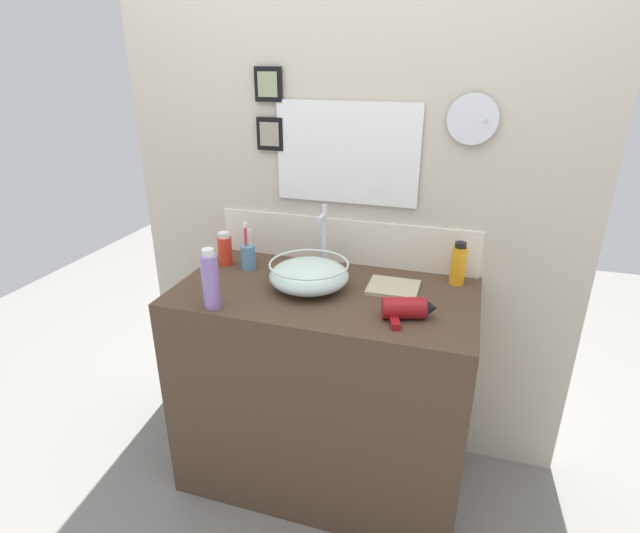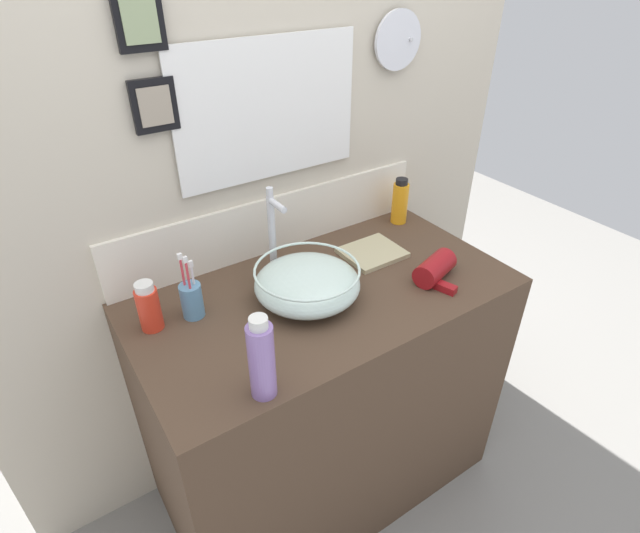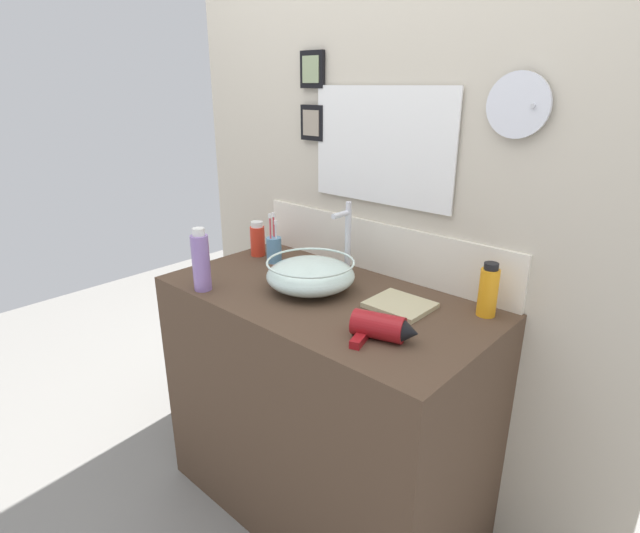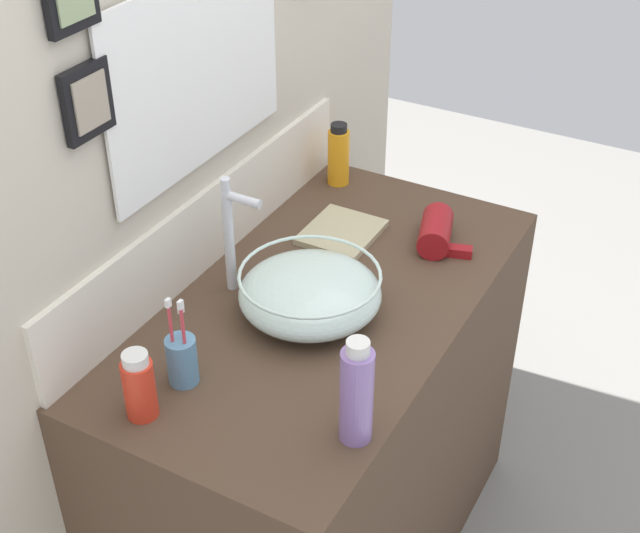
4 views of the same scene
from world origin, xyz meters
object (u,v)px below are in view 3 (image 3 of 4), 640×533
Objects in this scene: faucet at (347,235)px; toothbrush_cup at (274,249)px; spray_bottle at (201,261)px; hair_drier at (383,328)px; lotion_bottle at (258,239)px; hand_towel at (400,305)px; shampoo_bottle at (488,291)px; glass_bowl_sink at (311,274)px.

toothbrush_cup is at bearing -164.97° from faucet.
toothbrush_cup is 0.38m from spray_bottle.
spray_bottle reaches higher than toothbrush_cup.
hair_drier is 1.38× the size of lotion_bottle.
hand_towel is at bearing 29.78° from spray_bottle.
toothbrush_cup is at bearing 94.35° from spray_bottle.
hand_towel is at bearing -2.84° from lotion_bottle.
hand_towel is (0.32, -0.11, -0.15)m from faucet.
shampoo_bottle is at bearing 7.19° from toothbrush_cup.
spray_bottle is at bearing -150.22° from shampoo_bottle.
faucet is at bearing 161.25° from hand_towel.
glass_bowl_sink is 0.22m from faucet.
hand_towel is at bearing -150.22° from shampoo_bottle.
toothbrush_cup reaches higher than shampoo_bottle.
hair_drier is at bearing -68.63° from hand_towel.
lotion_bottle is at bearing -174.38° from shampoo_bottle.
shampoo_bottle is at bearing 29.78° from spray_bottle.
toothbrush_cup reaches higher than lotion_bottle.
faucet reaches higher than lotion_bottle.
spray_bottle is at bearing -85.65° from toothbrush_cup.
glass_bowl_sink is 0.39m from spray_bottle.
spray_bottle is (-0.85, -0.49, 0.02)m from shampoo_bottle.
faucet reaches higher than hair_drier.
glass_bowl_sink is 1.53× the size of hair_drier.
lotion_bottle is at bearing -170.54° from faucet.
hand_towel is (-0.09, 0.22, -0.03)m from hair_drier.
hand_towel is at bearing 111.37° from hair_drier.
lotion_bottle reaches higher than hand_towel.
glass_bowl_sink is 0.45m from lotion_bottle.
faucet reaches higher than spray_bottle.
hair_drier is 0.24m from hand_towel.
faucet is 1.45× the size of hand_towel.
spray_bottle reaches higher than hand_towel.
glass_bowl_sink reaches higher than hand_towel.
hand_towel is at bearing -2.21° from toothbrush_cup.
spray_bottle is 1.16× the size of hand_towel.
faucet is at bearing 9.46° from lotion_bottle.
spray_bottle is at bearing -69.45° from lotion_bottle.
spray_bottle is at bearing -169.60° from hair_drier.
lotion_bottle is at bearing 173.72° from toothbrush_cup.
spray_bottle reaches higher than shampoo_bottle.
toothbrush_cup is 1.39× the size of lotion_bottle.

